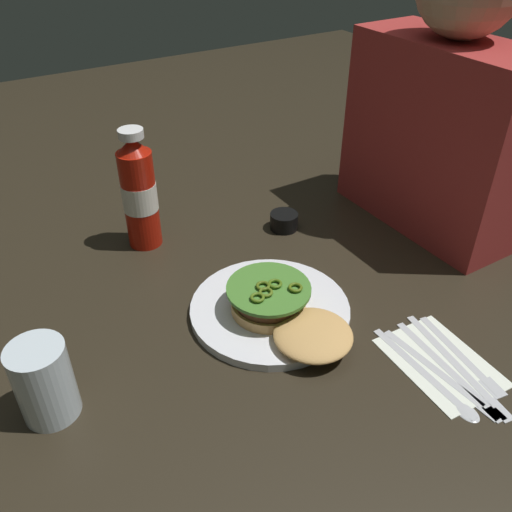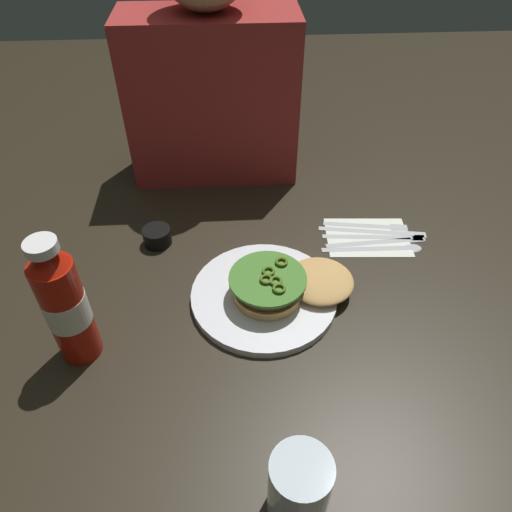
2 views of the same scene
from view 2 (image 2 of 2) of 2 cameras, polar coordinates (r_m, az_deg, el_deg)
ground_plane at (r=0.80m, az=-0.81°, el=-10.79°), size 3.00×3.00×0.00m
dinner_plate at (r=0.87m, az=0.96°, el=-4.72°), size 0.26×0.26×0.01m
burger_sandwich at (r=0.85m, az=3.77°, el=-3.37°), size 0.23×0.15×0.05m
ketchup_bottle at (r=0.77m, az=-21.80°, el=-5.50°), size 0.07×0.07×0.24m
water_glass at (r=0.63m, az=5.15°, el=-25.89°), size 0.08×0.08×0.12m
condiment_cup at (r=0.99m, az=-11.71°, el=2.33°), size 0.06×0.06×0.03m
napkin at (r=1.02m, az=13.15°, el=2.23°), size 0.18×0.13×0.00m
spoon_utensil at (r=1.00m, az=15.23°, el=1.03°), size 0.20×0.03×0.00m
steak_knife at (r=1.01m, az=14.75°, el=1.79°), size 0.21×0.03×0.00m
table_knife at (r=1.02m, az=14.64°, el=2.34°), size 0.21×0.03×0.00m
butter_knife at (r=1.04m, az=14.51°, el=2.92°), size 0.22×0.05×0.00m
fork_utensil at (r=1.05m, az=13.83°, el=3.61°), size 0.18×0.04×0.00m
diner_person at (r=1.10m, az=-5.41°, el=20.80°), size 0.37×0.18×0.54m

